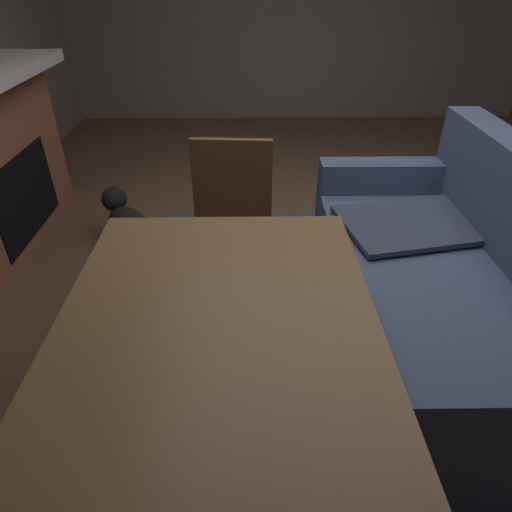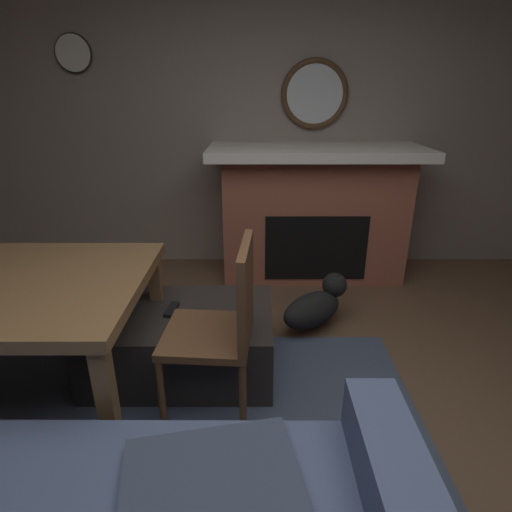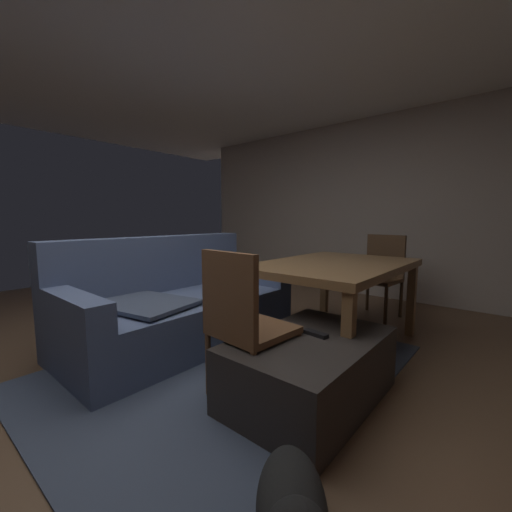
% 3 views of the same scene
% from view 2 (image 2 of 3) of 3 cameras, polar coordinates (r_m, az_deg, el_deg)
% --- Properties ---
extents(floor, '(8.47, 8.47, 0.00)m').
position_cam_2_polar(floor, '(1.98, 3.25, -31.82)').
color(floor, brown).
extents(wall_back_fireplace_side, '(7.46, 0.12, 2.53)m').
position_cam_2_polar(wall_back_fireplace_side, '(3.90, 1.41, 17.33)').
color(wall_back_fireplace_side, gray).
rests_on(wall_back_fireplace_side, ground).
extents(area_rug, '(2.60, 2.00, 0.01)m').
position_cam_2_polar(area_rug, '(2.17, -13.05, -25.70)').
color(area_rug, '#3D475B').
rests_on(area_rug, ground).
extents(fireplace, '(1.79, 0.76, 1.15)m').
position_cam_2_polar(fireplace, '(3.69, 7.90, 6.02)').
color(fireplace, '#9E5642').
rests_on(fireplace, ground).
extents(round_wall_mirror, '(0.58, 0.05, 0.58)m').
position_cam_2_polar(round_wall_mirror, '(3.83, 8.11, 21.26)').
color(round_wall_mirror, '#4C331E').
extents(ottoman_coffee_table, '(1.06, 0.69, 0.40)m').
position_cam_2_polar(ottoman_coffee_table, '(2.55, -10.20, -11.48)').
color(ottoman_coffee_table, '#2D2826').
rests_on(ottoman_coffee_table, ground).
extents(tv_remote, '(0.07, 0.16, 0.02)m').
position_cam_2_polar(tv_remote, '(2.46, -11.59, -7.25)').
color(tv_remote, black).
rests_on(tv_remote, ottoman_coffee_table).
extents(dining_chair_west, '(0.47, 0.47, 0.93)m').
position_cam_2_polar(dining_chair_west, '(2.09, -4.36, -8.79)').
color(dining_chair_west, brown).
rests_on(dining_chair_west, ground).
extents(small_dog, '(0.53, 0.48, 0.33)m').
position_cam_2_polar(small_dog, '(2.93, 8.27, -6.79)').
color(small_dog, black).
rests_on(small_dog, ground).
extents(wall_clock, '(0.31, 0.03, 0.31)m').
position_cam_2_polar(wall_clock, '(4.10, -23.93, 24.26)').
color(wall_clock, silver).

